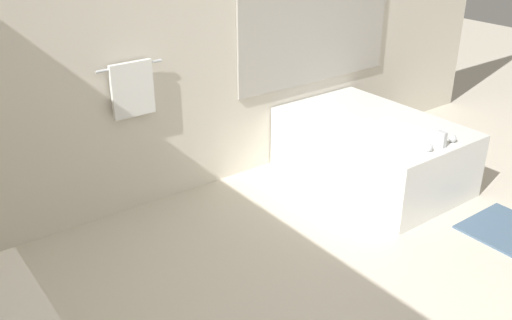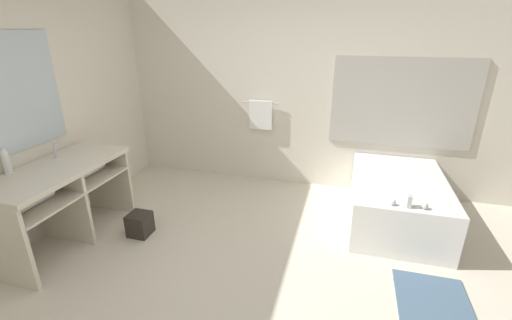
% 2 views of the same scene
% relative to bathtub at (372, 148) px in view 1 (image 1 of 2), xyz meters
% --- Properties ---
extents(wall_back_with_blinds, '(7.40, 0.13, 2.70)m').
position_rel_bathtub_xyz_m(wall_back_with_blinds, '(-1.44, 0.79, 1.05)').
color(wall_back_with_blinds, silver).
rests_on(wall_back_with_blinds, ground_plane).
extents(bathtub, '(0.99, 1.51, 0.66)m').
position_rel_bathtub_xyz_m(bathtub, '(0.00, 0.00, 0.00)').
color(bathtub, white).
rests_on(bathtub, ground_plane).
extents(bath_mat, '(0.57, 0.62, 0.02)m').
position_rel_bathtub_xyz_m(bath_mat, '(0.20, -1.23, -0.29)').
color(bath_mat, slate).
rests_on(bath_mat, ground_plane).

